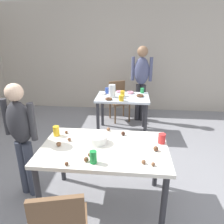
% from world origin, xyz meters
% --- Properties ---
extents(ground_plane, '(6.40, 6.40, 0.00)m').
position_xyz_m(ground_plane, '(0.00, 0.00, 0.00)').
color(ground_plane, gray).
extents(wall_back, '(6.40, 0.10, 2.60)m').
position_xyz_m(wall_back, '(0.00, 3.20, 1.30)').
color(wall_back, '#BCB2A3').
rests_on(wall_back, ground_plane).
extents(dining_table_near, '(1.34, 0.84, 0.75)m').
position_xyz_m(dining_table_near, '(-0.00, -0.17, 0.66)').
color(dining_table_near, silver).
rests_on(dining_table_near, ground_plane).
extents(dining_table_far, '(1.00, 0.70, 0.75)m').
position_xyz_m(dining_table_far, '(0.10, 1.73, 0.63)').
color(dining_table_far, silver).
rests_on(dining_table_far, ground_plane).
extents(chair_far_table, '(0.53, 0.53, 0.87)m').
position_xyz_m(chair_far_table, '(-0.03, 2.43, 0.50)').
color(chair_far_table, brown).
rests_on(chair_far_table, ground_plane).
extents(person_girl_near, '(0.45, 0.28, 1.40)m').
position_xyz_m(person_girl_near, '(-0.96, -0.09, 0.83)').
color(person_girl_near, '#383D4C').
rests_on(person_girl_near, ground_plane).
extents(person_adult_far, '(0.46, 0.25, 1.64)m').
position_xyz_m(person_adult_far, '(0.46, 2.41, 1.00)').
color(person_adult_far, '#28282D').
rests_on(person_adult_far, ground_plane).
extents(mixing_bowl, '(0.21, 0.21, 0.09)m').
position_xyz_m(mixing_bowl, '(-0.09, -0.09, 0.79)').
color(mixing_bowl, white).
rests_on(mixing_bowl, dining_table_near).
extents(soda_can, '(0.07, 0.07, 0.12)m').
position_xyz_m(soda_can, '(-0.06, -0.47, 0.81)').
color(soda_can, '#198438').
rests_on(soda_can, dining_table_near).
extents(fork_near, '(0.17, 0.02, 0.01)m').
position_xyz_m(fork_near, '(0.24, -0.31, 0.75)').
color(fork_near, silver).
rests_on(fork_near, dining_table_near).
extents(cup_near_0, '(0.08, 0.08, 0.11)m').
position_xyz_m(cup_near_0, '(0.61, -0.02, 0.80)').
color(cup_near_0, red).
rests_on(cup_near_0, dining_table_near).
extents(cup_near_1, '(0.07, 0.07, 0.12)m').
position_xyz_m(cup_near_1, '(-0.59, 0.04, 0.81)').
color(cup_near_1, yellow).
rests_on(cup_near_1, dining_table_near).
extents(cake_ball_0, '(0.04, 0.04, 0.04)m').
position_xyz_m(cake_ball_0, '(-0.49, 0.09, 0.77)').
color(cake_ball_0, brown).
rests_on(cake_ball_0, dining_table_near).
extents(cake_ball_1, '(0.05, 0.05, 0.05)m').
position_xyz_m(cake_ball_1, '(-0.48, -0.20, 0.78)').
color(cake_ball_1, brown).
rests_on(cake_ball_1, dining_table_near).
extents(cake_ball_2, '(0.04, 0.04, 0.04)m').
position_xyz_m(cake_ball_2, '(0.49, -0.46, 0.77)').
color(cake_ball_2, brown).
rests_on(cake_ball_2, dining_table_near).
extents(cake_ball_3, '(0.04, 0.04, 0.04)m').
position_xyz_m(cake_ball_3, '(0.40, -0.44, 0.77)').
color(cake_ball_3, brown).
rests_on(cake_ball_3, dining_table_near).
extents(cake_ball_4, '(0.04, 0.04, 0.04)m').
position_xyz_m(cake_ball_4, '(-0.41, -0.08, 0.77)').
color(cake_ball_4, brown).
rests_on(cake_ball_4, dining_table_near).
extents(cake_ball_5, '(0.05, 0.05, 0.05)m').
position_xyz_m(cake_ball_5, '(-0.13, -0.45, 0.77)').
color(cake_ball_5, brown).
rests_on(cake_ball_5, dining_table_near).
extents(cake_ball_6, '(0.04, 0.04, 0.04)m').
position_xyz_m(cake_ball_6, '(0.00, 0.22, 0.77)').
color(cake_ball_6, brown).
rests_on(cake_ball_6, dining_table_near).
extents(cake_ball_7, '(0.05, 0.05, 0.05)m').
position_xyz_m(cake_ball_7, '(0.54, -0.20, 0.78)').
color(cake_ball_7, brown).
rests_on(cake_ball_7, dining_table_near).
extents(cake_ball_8, '(0.04, 0.04, 0.04)m').
position_xyz_m(cake_ball_8, '(0.61, 0.07, 0.77)').
color(cake_ball_8, brown).
rests_on(cake_ball_8, dining_table_near).
extents(cake_ball_9, '(0.04, 0.04, 0.04)m').
position_xyz_m(cake_ball_9, '(-0.12, -0.36, 0.77)').
color(cake_ball_9, brown).
rests_on(cake_ball_9, dining_table_near).
extents(cake_ball_10, '(0.04, 0.04, 0.04)m').
position_xyz_m(cake_ball_10, '(-0.30, -0.53, 0.77)').
color(cake_ball_10, brown).
rests_on(cake_ball_10, dining_table_near).
extents(cake_ball_11, '(0.05, 0.05, 0.05)m').
position_xyz_m(cake_ball_11, '(0.19, 0.12, 0.77)').
color(cake_ball_11, '#3D2319').
rests_on(cake_ball_11, dining_table_near).
extents(pitcher_far, '(0.13, 0.13, 0.24)m').
position_xyz_m(pitcher_far, '(-0.10, 1.68, 0.87)').
color(pitcher_far, white).
rests_on(pitcher_far, dining_table_far).
extents(cup_far_0, '(0.09, 0.09, 0.10)m').
position_xyz_m(cup_far_0, '(0.09, 1.46, 0.80)').
color(cup_far_0, yellow).
rests_on(cup_far_0, dining_table_far).
extents(cup_far_1, '(0.07, 0.07, 0.10)m').
position_xyz_m(cup_far_1, '(0.48, 2.03, 0.80)').
color(cup_far_1, green).
rests_on(cup_far_1, dining_table_far).
extents(cup_far_2, '(0.08, 0.08, 0.11)m').
position_xyz_m(cup_far_2, '(-0.22, 1.92, 0.81)').
color(cup_far_2, '#3351B2').
rests_on(cup_far_2, dining_table_far).
extents(cup_far_3, '(0.08, 0.08, 0.10)m').
position_xyz_m(cup_far_3, '(0.09, 1.76, 0.80)').
color(cup_far_3, yellow).
rests_on(cup_far_3, dining_table_far).
extents(donut_far_0, '(0.14, 0.14, 0.04)m').
position_xyz_m(donut_far_0, '(0.24, 1.96, 0.77)').
color(donut_far_0, pink).
rests_on(donut_far_0, dining_table_far).
extents(donut_far_1, '(0.13, 0.13, 0.04)m').
position_xyz_m(donut_far_1, '(0.01, 2.02, 0.77)').
color(donut_far_1, pink).
rests_on(donut_far_1, dining_table_far).
extents(donut_far_2, '(0.14, 0.14, 0.04)m').
position_xyz_m(donut_far_2, '(0.43, 1.75, 0.77)').
color(donut_far_2, brown).
rests_on(donut_far_2, dining_table_far).
extents(donut_far_3, '(0.13, 0.13, 0.04)m').
position_xyz_m(donut_far_3, '(-0.14, 1.49, 0.77)').
color(donut_far_3, brown).
rests_on(donut_far_3, dining_table_far).
extents(donut_far_4, '(0.11, 0.11, 0.03)m').
position_xyz_m(donut_far_4, '(-0.29, 1.84, 0.77)').
color(donut_far_4, white).
rests_on(donut_far_4, dining_table_far).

